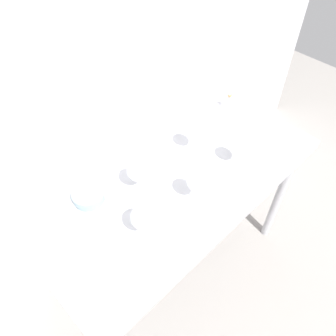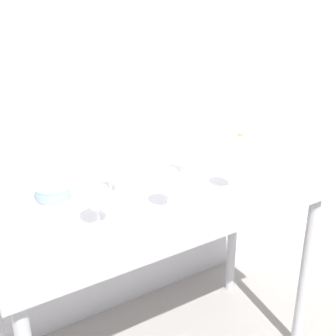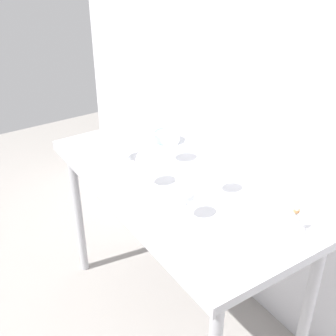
% 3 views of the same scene
% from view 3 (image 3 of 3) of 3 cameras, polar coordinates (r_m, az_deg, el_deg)
% --- Properties ---
extents(ground_plane, '(6.00, 6.00, 0.00)m').
position_cam_3_polar(ground_plane, '(2.58, 0.79, -18.95)').
color(ground_plane, gray).
extents(back_wall, '(3.80, 0.04, 2.60)m').
position_cam_3_polar(back_wall, '(2.12, 12.33, 11.61)').
color(back_wall, silver).
rests_on(back_wall, ground_plane).
extents(steel_counter, '(1.40, 0.65, 0.90)m').
position_cam_3_polar(steel_counter, '(2.05, 0.80, -4.14)').
color(steel_counter, '#B5B5BA').
rests_on(steel_counter, ground_plane).
extents(wine_glass_near_left, '(0.10, 0.10, 0.16)m').
position_cam_3_polar(wine_glass_near_left, '(2.12, -6.03, 3.78)').
color(wine_glass_near_left, white).
rests_on(wine_glass_near_left, steel_counter).
extents(wine_glass_far_right, '(0.08, 0.08, 0.16)m').
position_cam_3_polar(wine_glass_far_right, '(1.85, 6.43, -0.16)').
color(wine_glass_far_right, white).
rests_on(wine_glass_far_right, steel_counter).
extents(wine_glass_far_left, '(0.09, 0.09, 0.17)m').
position_cam_3_polar(wine_glass_far_left, '(2.10, 0.29, 3.83)').
color(wine_glass_far_left, white).
rests_on(wine_glass_far_left, steel_counter).
extents(wine_glass_near_right, '(0.08, 0.08, 0.16)m').
position_cam_3_polar(wine_glass_near_right, '(1.69, 2.51, -3.37)').
color(wine_glass_near_right, white).
rests_on(wine_glass_near_right, steel_counter).
extents(wine_glass_near_center, '(0.09, 0.09, 0.17)m').
position_cam_3_polar(wine_glass_near_center, '(1.89, -3.02, 0.97)').
color(wine_glass_near_center, white).
rests_on(wine_glass_near_center, steel_counter).
extents(tasting_sheet_upper, '(0.23, 0.28, 0.00)m').
position_cam_3_polar(tasting_sheet_upper, '(1.88, 1.18, -3.64)').
color(tasting_sheet_upper, white).
rests_on(tasting_sheet_upper, steel_counter).
extents(tasting_sheet_lower, '(0.25, 0.26, 0.00)m').
position_cam_3_polar(tasting_sheet_lower, '(1.84, 10.10, -4.93)').
color(tasting_sheet_lower, white).
rests_on(tasting_sheet_lower, steel_counter).
extents(tasting_bowl, '(0.14, 0.14, 0.06)m').
position_cam_3_polar(tasting_bowl, '(2.34, -0.19, 4.24)').
color(tasting_bowl, beige).
rests_on(tasting_bowl, steel_counter).
extents(decanter_funnel, '(0.10, 0.10, 0.13)m').
position_cam_3_polar(decanter_funnel, '(1.72, 16.39, -6.77)').
color(decanter_funnel, silver).
rests_on(decanter_funnel, steel_counter).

